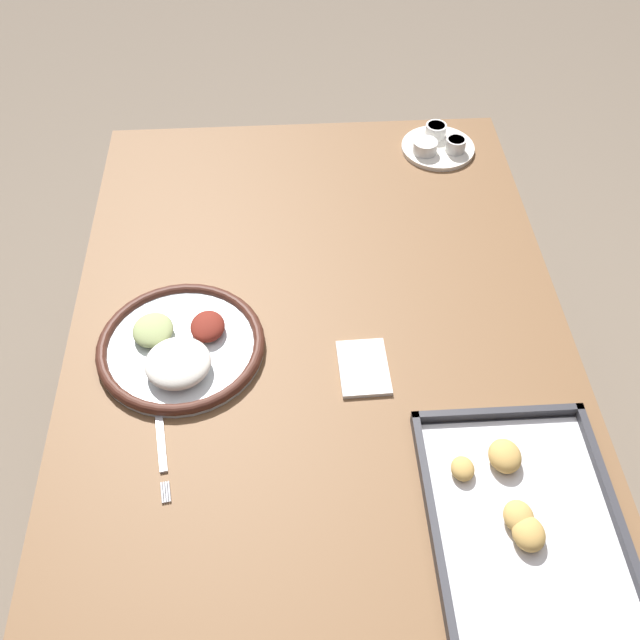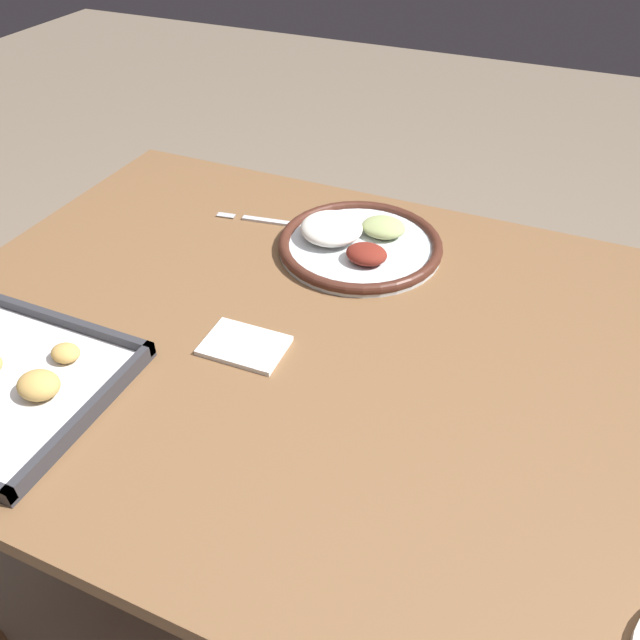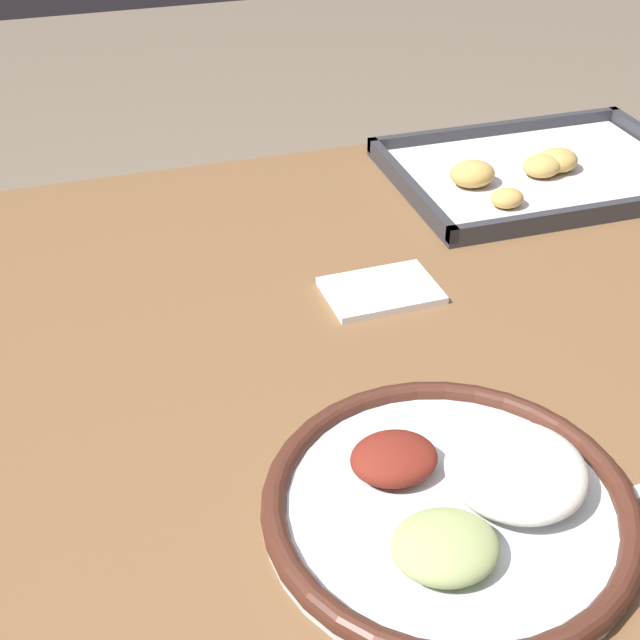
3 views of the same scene
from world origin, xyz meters
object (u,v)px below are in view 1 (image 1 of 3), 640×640
object	(u,v)px
fork	(161,435)
saucer_plate	(438,144)
baking_tray	(522,520)
dinner_plate	(180,347)
napkin	(363,368)

from	to	relation	value
fork	saucer_plate	distance (m)	0.93
fork	baking_tray	xyz separation A→B (m)	(0.18, 0.54, 0.01)
fork	saucer_plate	size ratio (longest dim) A/B	1.32
fork	dinner_plate	bearing A→B (deg)	164.02
dinner_plate	fork	distance (m)	0.17
saucer_plate	baking_tray	world-z (taller)	same
dinner_plate	napkin	bearing A→B (deg)	79.81
saucer_plate	napkin	distance (m)	0.66
saucer_plate	baking_tray	size ratio (longest dim) A/B	0.42
fork	napkin	world-z (taller)	napkin
baking_tray	napkin	size ratio (longest dim) A/B	3.25
fork	baking_tray	size ratio (longest dim) A/B	0.55
fork	napkin	xyz separation A→B (m)	(-0.12, 0.34, 0.00)
fork	napkin	distance (m)	0.36
saucer_plate	napkin	size ratio (longest dim) A/B	1.36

